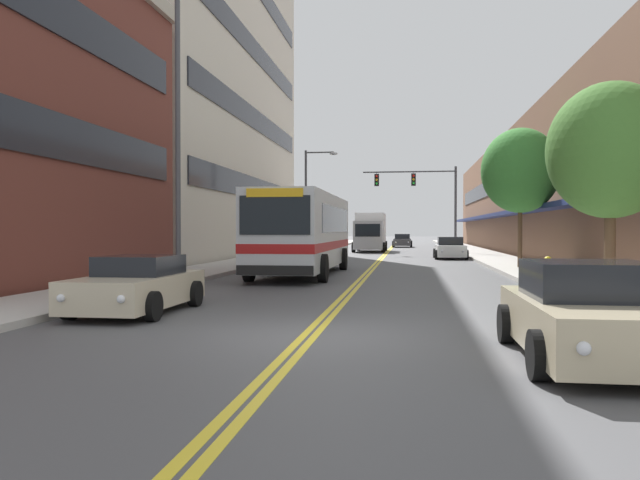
% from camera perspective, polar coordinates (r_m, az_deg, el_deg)
% --- Properties ---
extents(ground_plane, '(240.00, 240.00, 0.00)m').
position_cam_1_polar(ground_plane, '(47.79, 6.03, -1.26)').
color(ground_plane, '#4C4C4F').
extents(sidewalk_left, '(2.92, 106.00, 0.16)m').
position_cam_1_polar(sidewalk_left, '(48.53, -2.22, -1.13)').
color(sidewalk_left, '#B2ADA5').
rests_on(sidewalk_left, ground_plane).
extents(sidewalk_right, '(2.92, 106.00, 0.16)m').
position_cam_1_polar(sidewalk_right, '(48.04, 14.35, -1.18)').
color(sidewalk_right, '#B2ADA5').
rests_on(sidewalk_right, ground_plane).
extents(centre_line, '(0.34, 106.00, 0.01)m').
position_cam_1_polar(centre_line, '(47.79, 6.03, -1.26)').
color(centre_line, yellow).
rests_on(centre_line, ground_plane).
extents(office_tower_left, '(12.08, 28.92, 28.10)m').
position_cam_1_polar(office_tower_left, '(46.41, -13.43, 16.18)').
color(office_tower_left, beige).
rests_on(office_tower_left, ground_plane).
extents(storefront_row_right, '(9.10, 68.00, 8.89)m').
position_cam_1_polar(storefront_row_right, '(49.03, 21.02, 3.93)').
color(storefront_row_right, brown).
rests_on(storefront_row_right, ground_plane).
extents(city_bus, '(2.95, 11.32, 3.25)m').
position_cam_1_polar(city_bus, '(25.81, -1.47, 0.92)').
color(city_bus, silver).
rests_on(city_bus, ground_plane).
extents(car_charcoal_parked_left_near, '(2.21, 4.91, 1.20)m').
position_cam_1_polar(car_charcoal_parked_left_near, '(35.94, -1.73, -1.07)').
color(car_charcoal_parked_left_near, '#232328').
rests_on(car_charcoal_parked_left_near, ground_plane).
extents(car_champagne_parked_left_mid, '(2.01, 4.21, 1.27)m').
position_cam_1_polar(car_champagne_parked_left_mid, '(14.55, -16.32, -4.04)').
color(car_champagne_parked_left_mid, beige).
rests_on(car_champagne_parked_left_mid, ground_plane).
extents(car_beige_parked_right_foreground, '(2.17, 4.28, 1.40)m').
position_cam_1_polar(car_beige_parked_right_foreground, '(9.65, 23.57, -6.33)').
color(car_beige_parked_right_foreground, '#BCAD89').
rests_on(car_beige_parked_right_foreground, ground_plane).
extents(car_white_parked_right_mid, '(2.01, 4.15, 1.38)m').
position_cam_1_polar(car_white_parked_right_mid, '(40.25, 11.81, -0.79)').
color(car_white_parked_right_mid, white).
rests_on(car_white_parked_right_mid, ground_plane).
extents(car_dark_grey_moving_lead, '(2.05, 4.84, 1.38)m').
position_cam_1_polar(car_dark_grey_moving_lead, '(66.02, 7.54, -0.09)').
color(car_dark_grey_moving_lead, '#38383D').
rests_on(car_dark_grey_moving_lead, ground_plane).
extents(box_truck, '(2.66, 6.95, 3.23)m').
position_cam_1_polar(box_truck, '(52.70, 4.63, 0.73)').
color(box_truck, '#B7B7BC').
rests_on(box_truck, ground_plane).
extents(traffic_signal_mast, '(7.01, 0.38, 6.56)m').
position_cam_1_polar(traffic_signal_mast, '(47.62, 9.42, 4.40)').
color(traffic_signal_mast, '#47474C').
rests_on(traffic_signal_mast, ground_plane).
extents(street_lamp_left_near, '(1.81, 0.28, 9.34)m').
position_cam_1_polar(street_lamp_left_near, '(19.88, -12.34, 11.18)').
color(street_lamp_left_near, '#47474C').
rests_on(street_lamp_left_near, ground_plane).
extents(street_lamp_left_far, '(2.29, 0.28, 7.30)m').
position_cam_1_polar(street_lamp_left_far, '(43.01, -0.86, 4.34)').
color(street_lamp_left_far, '#47474C').
rests_on(street_lamp_left_far, ground_plane).
extents(street_tree_right_near, '(3.07, 3.07, 5.35)m').
position_cam_1_polar(street_tree_right_near, '(17.17, 25.03, 7.40)').
color(street_tree_right_near, brown).
rests_on(street_tree_right_near, sidewalk_right).
extents(street_tree_right_mid, '(3.46, 3.46, 6.25)m').
position_cam_1_polar(street_tree_right_mid, '(29.54, 17.84, 6.06)').
color(street_tree_right_mid, brown).
rests_on(street_tree_right_mid, sidewalk_right).
extents(fire_hydrant, '(0.34, 0.26, 0.87)m').
position_cam_1_polar(fire_hydrant, '(20.38, 20.09, -2.65)').
color(fire_hydrant, yellow).
rests_on(fire_hydrant, sidewalk_right).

